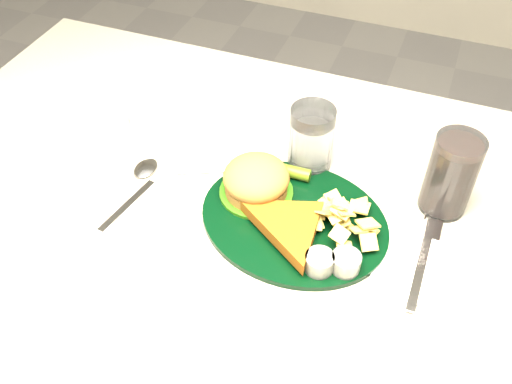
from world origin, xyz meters
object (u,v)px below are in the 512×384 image
table (254,348)px  cola_glass (451,175)px  dinner_plate (295,207)px  fork_napkin (420,267)px  water_glass (311,139)px

table → cola_glass: bearing=25.9°
table → dinner_plate: (0.06, 0.01, 0.41)m
table → dinner_plate: dinner_plate is taller
dinner_plate → fork_napkin: dinner_plate is taller
fork_napkin → dinner_plate: bearing=174.0°
table → cola_glass: cola_glass is taller
table → fork_napkin: (0.24, -0.01, 0.38)m
cola_glass → fork_napkin: cola_glass is taller
dinner_plate → cola_glass: 0.22m
dinner_plate → water_glass: bearing=105.8°
water_glass → cola_glass: 0.21m
table → fork_napkin: bearing=-2.0°
table → fork_napkin: size_ratio=7.19×
table → water_glass: bearing=73.3°
water_glass → fork_napkin: (0.20, -0.15, -0.05)m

